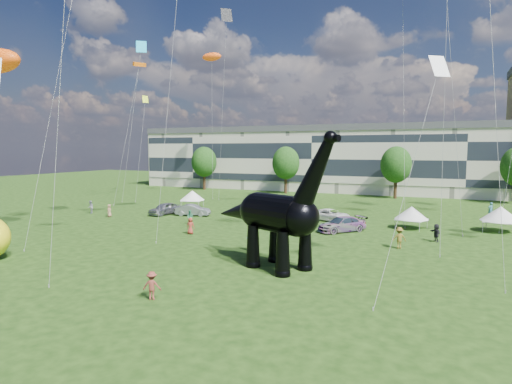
% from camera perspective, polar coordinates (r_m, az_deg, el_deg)
% --- Properties ---
extents(ground, '(220.00, 220.00, 0.00)m').
position_cam_1_polar(ground, '(29.58, -10.45, -10.95)').
color(ground, '#16330C').
rests_on(ground, ground).
extents(terrace_row, '(78.00, 11.00, 12.00)m').
position_cam_1_polar(terrace_row, '(88.63, 8.46, 4.11)').
color(terrace_row, beige).
rests_on(terrace_row, ground).
extents(tree_far_left, '(5.20, 5.20, 9.44)m').
position_cam_1_polar(tree_far_left, '(89.19, -6.94, 4.33)').
color(tree_far_left, '#382314').
rests_on(tree_far_left, ground).
extents(tree_mid_left, '(5.20, 5.20, 9.44)m').
position_cam_1_polar(tree_mid_left, '(81.31, 4.00, 4.23)').
color(tree_mid_left, '#382314').
rests_on(tree_mid_left, ground).
extents(tree_mid_right, '(5.20, 5.20, 9.44)m').
position_cam_1_polar(tree_mid_right, '(76.69, 18.18, 3.86)').
color(tree_mid_right, '#382314').
rests_on(tree_mid_right, ground).
extents(dinosaur_sculpture, '(11.76, 6.64, 9.95)m').
position_cam_1_polar(dinosaur_sculpture, '(30.52, 2.37, -3.10)').
color(dinosaur_sculpture, black).
rests_on(dinosaur_sculpture, ground).
extents(car_silver, '(2.62, 4.86, 1.57)m').
position_cam_1_polar(car_silver, '(56.38, -12.06, -2.19)').
color(car_silver, '#AAABAF').
rests_on(car_silver, ground).
extents(car_grey, '(4.61, 2.55, 1.44)m').
position_cam_1_polar(car_grey, '(54.85, -8.42, -2.41)').
color(car_grey, gray).
rests_on(car_grey, ground).
extents(car_white, '(5.52, 3.84, 1.40)m').
position_cam_1_polar(car_white, '(51.09, 9.91, -3.06)').
color(car_white, white).
rests_on(car_white, ground).
extents(car_dark, '(5.07, 5.39, 1.53)m').
position_cam_1_polar(car_dark, '(44.76, 11.36, -4.25)').
color(car_dark, '#595960').
rests_on(car_dark, ground).
extents(gazebo_near, '(4.19, 4.19, 2.40)m').
position_cam_1_polar(gazebo_near, '(48.31, 20.03, -2.64)').
color(gazebo_near, white).
rests_on(gazebo_near, ground).
extents(gazebo_far, '(4.40, 4.40, 2.64)m').
position_cam_1_polar(gazebo_far, '(50.25, 29.83, -2.55)').
color(gazebo_far, white).
rests_on(gazebo_far, ground).
extents(gazebo_left, '(4.36, 4.36, 2.45)m').
position_cam_1_polar(gazebo_left, '(62.67, -8.49, -0.47)').
color(gazebo_left, white).
rests_on(gazebo_left, ground).
extents(visitors, '(48.60, 41.91, 1.87)m').
position_cam_1_polar(visitors, '(42.95, 1.93, -4.43)').
color(visitors, '#245387').
rests_on(visitors, ground).
extents(kites, '(65.19, 50.38, 29.48)m').
position_cam_1_polar(kites, '(46.24, 0.37, 22.72)').
color(kites, '#F45010').
rests_on(kites, ground).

